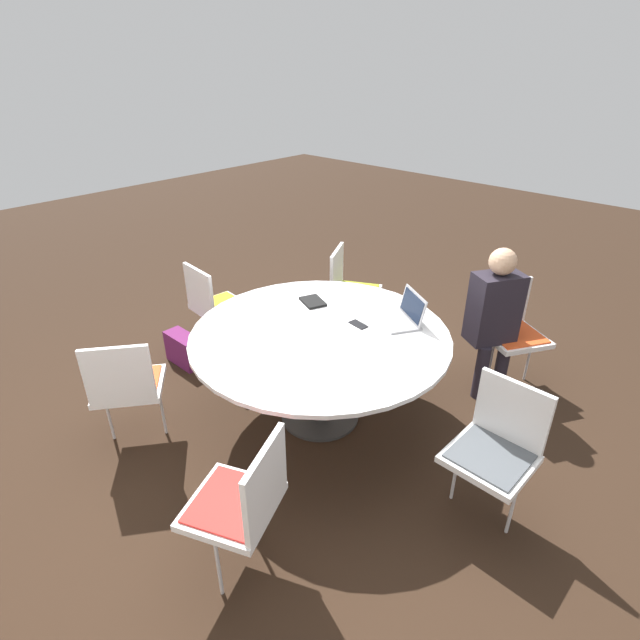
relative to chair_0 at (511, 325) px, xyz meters
The scene contains 13 objects.
ground_plane 1.69m from the chair_0, 61.04° to the left, with size 16.00×16.00×0.00m, color black.
conference_table 1.62m from the chair_0, 61.04° to the left, with size 1.80×1.80×0.73m.
chair_0 is the anchor object (origin of this frame).
chair_1 1.48m from the chair_0, 10.93° to the left, with size 0.58×0.58×0.86m.
chair_2 2.50m from the chair_0, 33.04° to the left, with size 0.48×0.46×0.86m.
chair_3 2.93m from the chair_0, 58.45° to the left, with size 0.60×0.60×0.86m.
chair_4 2.60m from the chair_0, 85.57° to the left, with size 0.56×0.57×0.86m.
chair_5 1.48m from the chair_0, 111.17° to the left, with size 0.45×0.43×0.86m.
person_0 0.32m from the chair_0, 77.66° to the left, with size 0.38×0.42×1.21m.
laptop 1.03m from the chair_0, 62.55° to the left, with size 0.41×0.39×0.21m.
spiral_notebook 1.61m from the chair_0, 44.02° to the left, with size 0.25×0.22×0.02m.
cell_phone 1.34m from the chair_0, 60.10° to the left, with size 0.15×0.09×0.01m.
handbag 2.77m from the chair_0, 37.77° to the left, with size 0.36×0.16×0.28m.
Camera 1 is at (-2.04, 2.20, 2.43)m, focal length 28.00 mm.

